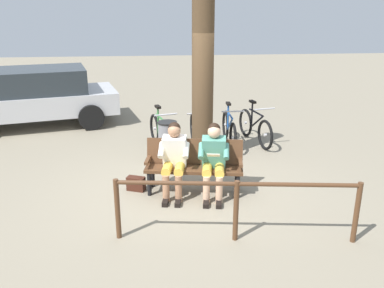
{
  "coord_description": "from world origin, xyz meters",
  "views": [
    {
      "loc": [
        0.51,
        6.35,
        2.95
      ],
      "look_at": [
        -0.15,
        -0.11,
        0.75
      ],
      "focal_mm": 38.0,
      "sensor_mm": 36.0,
      "label": 1
    }
  ],
  "objects_px": {
    "person_reading": "(214,157)",
    "bicycle_orange": "(161,134)",
    "handbag": "(136,184)",
    "person_companion": "(174,156)",
    "litter_bin": "(168,143)",
    "bench": "(194,162)",
    "tree_trunk": "(203,79)",
    "bicycle_black": "(196,132)",
    "parked_car": "(35,96)",
    "bicycle_purple": "(229,130)",
    "bicycle_silver": "(255,127)"
  },
  "relations": [
    {
      "from": "handbag",
      "to": "parked_car",
      "type": "relative_size",
      "value": 0.07
    },
    {
      "from": "bicycle_silver",
      "to": "bench",
      "type": "bearing_deg",
      "value": -45.82
    },
    {
      "from": "person_reading",
      "to": "parked_car",
      "type": "height_order",
      "value": "parked_car"
    },
    {
      "from": "bicycle_silver",
      "to": "parked_car",
      "type": "distance_m",
      "value": 5.69
    },
    {
      "from": "bench",
      "to": "litter_bin",
      "type": "relative_size",
      "value": 1.93
    },
    {
      "from": "person_reading",
      "to": "bicycle_orange",
      "type": "xyz_separation_m",
      "value": [
        0.79,
        -2.35,
        -0.31
      ]
    },
    {
      "from": "bicycle_silver",
      "to": "person_reading",
      "type": "bearing_deg",
      "value": -38.76
    },
    {
      "from": "tree_trunk",
      "to": "bench",
      "type": "bearing_deg",
      "value": 77.56
    },
    {
      "from": "tree_trunk",
      "to": "person_companion",
      "type": "bearing_deg",
      "value": 66.86
    },
    {
      "from": "person_reading",
      "to": "bicycle_black",
      "type": "distance_m",
      "value": 2.4
    },
    {
      "from": "person_reading",
      "to": "person_companion",
      "type": "distance_m",
      "value": 0.64
    },
    {
      "from": "person_companion",
      "to": "bicycle_black",
      "type": "bearing_deg",
      "value": -95.12
    },
    {
      "from": "person_reading",
      "to": "person_companion",
      "type": "height_order",
      "value": "same"
    },
    {
      "from": "bench",
      "to": "person_reading",
      "type": "distance_m",
      "value": 0.4
    },
    {
      "from": "bench",
      "to": "bicycle_silver",
      "type": "relative_size",
      "value": 1.0
    },
    {
      "from": "bicycle_black",
      "to": "parked_car",
      "type": "distance_m",
      "value": 4.54
    },
    {
      "from": "handbag",
      "to": "bicycle_black",
      "type": "height_order",
      "value": "bicycle_black"
    },
    {
      "from": "bicycle_silver",
      "to": "bicycle_purple",
      "type": "xyz_separation_m",
      "value": [
        0.62,
        0.14,
        0.0
      ]
    },
    {
      "from": "tree_trunk",
      "to": "bicycle_black",
      "type": "height_order",
      "value": "tree_trunk"
    },
    {
      "from": "person_reading",
      "to": "bicycle_orange",
      "type": "relative_size",
      "value": 0.73
    },
    {
      "from": "bench",
      "to": "person_companion",
      "type": "relative_size",
      "value": 1.38
    },
    {
      "from": "bench",
      "to": "person_reading",
      "type": "bearing_deg",
      "value": 153.07
    },
    {
      "from": "bench",
      "to": "bicycle_orange",
      "type": "height_order",
      "value": "bicycle_orange"
    },
    {
      "from": "bicycle_silver",
      "to": "parked_car",
      "type": "xyz_separation_m",
      "value": [
        5.31,
        -2.0,
        0.41
      ]
    },
    {
      "from": "bench",
      "to": "handbag",
      "type": "distance_m",
      "value": 1.06
    },
    {
      "from": "bench",
      "to": "bicycle_purple",
      "type": "xyz_separation_m",
      "value": [
        -1.02,
        -2.27,
        -0.15
      ]
    },
    {
      "from": "bench",
      "to": "bicycle_silver",
      "type": "bearing_deg",
      "value": -114.5
    },
    {
      "from": "litter_bin",
      "to": "parked_car",
      "type": "xyz_separation_m",
      "value": [
        3.28,
        -3.14,
        0.34
      ]
    },
    {
      "from": "person_reading",
      "to": "bicycle_orange",
      "type": "distance_m",
      "value": 2.5
    },
    {
      "from": "person_companion",
      "to": "handbag",
      "type": "relative_size",
      "value": 4.0
    },
    {
      "from": "bicycle_purple",
      "to": "bicycle_black",
      "type": "relative_size",
      "value": 1.0
    },
    {
      "from": "tree_trunk",
      "to": "bicycle_orange",
      "type": "xyz_separation_m",
      "value": [
        0.81,
        -0.71,
        -1.28
      ]
    },
    {
      "from": "bench",
      "to": "bicycle_silver",
      "type": "xyz_separation_m",
      "value": [
        -1.64,
        -2.4,
        -0.15
      ]
    },
    {
      "from": "litter_bin",
      "to": "bicycle_orange",
      "type": "relative_size",
      "value": 0.52
    },
    {
      "from": "litter_bin",
      "to": "parked_car",
      "type": "relative_size",
      "value": 0.19
    },
    {
      "from": "person_reading",
      "to": "handbag",
      "type": "xyz_separation_m",
      "value": [
        1.27,
        -0.31,
        -0.54
      ]
    },
    {
      "from": "person_reading",
      "to": "bicycle_silver",
      "type": "height_order",
      "value": "person_reading"
    },
    {
      "from": "tree_trunk",
      "to": "bicycle_silver",
      "type": "distance_m",
      "value": 2.09
    },
    {
      "from": "tree_trunk",
      "to": "bicycle_purple",
      "type": "relative_size",
      "value": 1.95
    },
    {
      "from": "tree_trunk",
      "to": "parked_car",
      "type": "bearing_deg",
      "value": -36.84
    },
    {
      "from": "parked_car",
      "to": "bicycle_purple",
      "type": "bearing_deg",
      "value": 141.98
    },
    {
      "from": "person_reading",
      "to": "tree_trunk",
      "type": "xyz_separation_m",
      "value": [
        -0.02,
        -1.64,
        0.97
      ]
    },
    {
      "from": "litter_bin",
      "to": "bicycle_silver",
      "type": "height_order",
      "value": "bicycle_silver"
    },
    {
      "from": "person_companion",
      "to": "bicycle_black",
      "type": "height_order",
      "value": "person_companion"
    },
    {
      "from": "bicycle_silver",
      "to": "bicycle_orange",
      "type": "xyz_separation_m",
      "value": [
        2.14,
        0.27,
        0.0
      ]
    },
    {
      "from": "bench",
      "to": "tree_trunk",
      "type": "height_order",
      "value": "tree_trunk"
    },
    {
      "from": "bench",
      "to": "bicycle_purple",
      "type": "height_order",
      "value": "bicycle_purple"
    },
    {
      "from": "handbag",
      "to": "person_companion",
      "type": "bearing_deg",
      "value": 162.98
    },
    {
      "from": "tree_trunk",
      "to": "bicycle_silver",
      "type": "height_order",
      "value": "tree_trunk"
    },
    {
      "from": "tree_trunk",
      "to": "handbag",
      "type": "bearing_deg",
      "value": 45.94
    }
  ]
}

